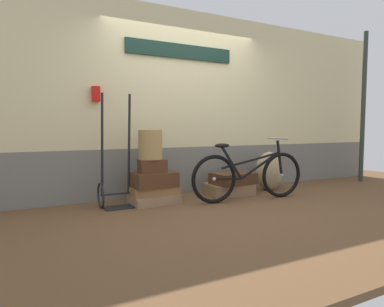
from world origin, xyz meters
The scene contains 12 objects.
ground centered at (0.00, 0.00, -0.03)m, with size 10.21×5.20×0.06m, color brown.
station_building centered at (0.01, 0.85, 1.39)m, with size 8.21×0.74×2.78m.
suitcase_0 centered at (-0.69, 0.29, 0.06)m, with size 0.63×0.40×0.12m, color #937051.
suitcase_1 centered at (-0.68, 0.32, 0.17)m, with size 0.63×0.38×0.11m, color olive.
suitcase_2 centered at (-0.69, 0.29, 0.33)m, with size 0.58×0.36×0.19m, color #4C2D19.
suitcase_3 centered at (-0.71, 0.29, 0.51)m, with size 0.36×0.23×0.17m, color #4C2D19.
suitcase_4 centered at (0.54, 0.34, 0.08)m, with size 0.66×0.48×0.17m, color #937051.
suitcase_5 centered at (0.58, 0.28, 0.25)m, with size 0.62×0.42×0.17m, color #4C2D19.
wicker_basket centered at (-0.73, 0.31, 0.79)m, with size 0.32×0.32×0.39m, color #A8844C.
luggage_trolley centered at (-1.17, 0.35, 0.32)m, with size 0.43×0.38×1.44m.
burlap_sack centered at (1.33, 0.35, 0.31)m, with size 0.45×0.39×0.62m, color tan.
bicycle centered at (0.57, -0.12, 0.35)m, with size 1.74×0.46×0.87m.
Camera 1 is at (-2.30, -3.88, 1.01)m, focal length 31.53 mm.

